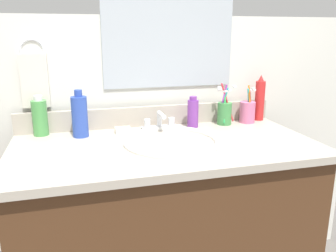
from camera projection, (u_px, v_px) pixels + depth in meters
The scene contains 16 objects.
vanity_cabinet at pixel (166, 240), 1.44m from camera, with size 1.12×0.54×0.79m, color #4C2D19.
countertop at pixel (166, 147), 1.33m from camera, with size 1.16×0.58×0.03m, color #B2A899.
backsplash at pixel (150, 116), 1.57m from camera, with size 1.16×0.02×0.09m, color #B2A899.
back_wall at pixel (148, 155), 1.69m from camera, with size 2.26×0.04×1.30m, color silver.
mirror_panel at pixel (169, 24), 1.53m from camera, with size 0.60×0.01×0.56m, color #B2BCC6.
towel_ring at pixel (32, 51), 1.41m from camera, with size 0.10×0.10×0.01m, color silver.
hand_towel at pixel (35, 81), 1.43m from camera, with size 0.11×0.04×0.22m, color silver.
sink_basin at pixel (172, 150), 1.35m from camera, with size 0.38×0.38×0.11m.
faucet at pixel (160, 123), 1.52m from camera, with size 0.16×0.10×0.08m.
bottle_cream_purple at pixel (193, 113), 1.54m from camera, with size 0.05×0.05×0.14m.
bottle_shampoo_blue at pixel (80, 116), 1.40m from camera, with size 0.06×0.06×0.19m.
bottle_toner_green at pixel (40, 117), 1.42m from camera, with size 0.06×0.06×0.17m.
bottle_spray_red at pixel (260, 99), 1.66m from camera, with size 0.05×0.05×0.22m.
cup_green at pixel (224, 112), 1.59m from camera, with size 0.08×0.09×0.19m.
cup_pink at pixel (248, 111), 1.63m from camera, with size 0.07×0.07×0.18m.
soap_bar at pixel (123, 130), 1.47m from camera, with size 0.06×0.04×0.02m, color white.
Camera 1 is at (-0.32, -1.22, 1.23)m, focal length 36.99 mm.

